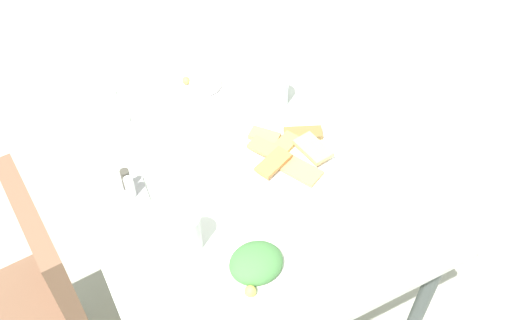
% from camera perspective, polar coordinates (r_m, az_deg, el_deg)
% --- Properties ---
extents(ground_plane, '(6.00, 6.00, 0.00)m').
position_cam_1_polar(ground_plane, '(2.38, -1.37, -12.86)').
color(ground_plane, '#B5B4A7').
extents(dining_table, '(1.07, 0.90, 0.75)m').
position_cam_1_polar(dining_table, '(1.82, -1.75, -2.92)').
color(dining_table, white).
rests_on(dining_table, ground_plane).
extents(dining_chair, '(0.45, 0.46, 0.90)m').
position_cam_1_polar(dining_chair, '(1.92, -20.84, -12.68)').
color(dining_chair, brown).
rests_on(dining_chair, ground_plane).
extents(pide_platter, '(0.30, 0.30, 0.04)m').
position_cam_1_polar(pide_platter, '(1.79, 2.84, 0.58)').
color(pide_platter, white).
rests_on(pide_platter, dining_table).
extents(salad_plate_greens, '(0.19, 0.19, 0.06)m').
position_cam_1_polar(salad_plate_greens, '(1.55, 0.00, -9.85)').
color(salad_plate_greens, white).
rests_on(salad_plate_greens, dining_table).
extents(salad_plate_rice, '(0.19, 0.19, 0.04)m').
position_cam_1_polar(salad_plate_rice, '(2.01, -4.85, 7.04)').
color(salad_plate_rice, white).
rests_on(salad_plate_rice, dining_table).
extents(soda_can, '(0.09, 0.09, 0.12)m').
position_cam_1_polar(soda_can, '(1.57, -6.38, -6.82)').
color(soda_can, silver).
rests_on(soda_can, dining_table).
extents(drinking_glass, '(0.08, 0.08, 0.10)m').
position_cam_1_polar(drinking_glass, '(1.93, 1.87, 6.58)').
color(drinking_glass, silver).
rests_on(drinking_glass, dining_table).
extents(paper_napkin, '(0.12, 0.12, 0.00)m').
position_cam_1_polar(paper_napkin, '(1.99, -12.74, 4.95)').
color(paper_napkin, white).
rests_on(paper_napkin, dining_table).
extents(fork, '(0.16, 0.06, 0.00)m').
position_cam_1_polar(fork, '(1.99, -12.28, 5.20)').
color(fork, silver).
rests_on(fork, paper_napkin).
extents(spoon, '(0.16, 0.06, 0.00)m').
position_cam_1_polar(spoon, '(1.99, -13.25, 4.85)').
color(spoon, silver).
rests_on(spoon, paper_napkin).
extents(condiment_caddy, '(0.10, 0.10, 0.09)m').
position_cam_1_polar(condiment_caddy, '(1.72, -11.90, -2.61)').
color(condiment_caddy, '#B2B2B7').
rests_on(condiment_caddy, dining_table).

